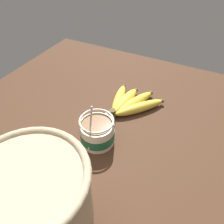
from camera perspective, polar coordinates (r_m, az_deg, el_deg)
The scene contains 4 objects.
table at distance 69.53cm, azimuth -1.61°, elevation -7.42°, with size 109.06×109.06×3.63cm.
coffee_mug at distance 64.30cm, azimuth -3.83°, elevation -5.26°, with size 13.73×10.20×15.25cm.
banana_bunch at distance 77.61cm, azimuth 4.66°, elevation 2.46°, with size 19.41×19.03×4.13cm.
woven_basket at distance 49.20cm, azimuth -19.77°, elevation -20.35°, with size 24.18×24.18×17.59cm.
Camera 1 is at (-39.49, -22.16, 54.57)cm, focal length 35.00 mm.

